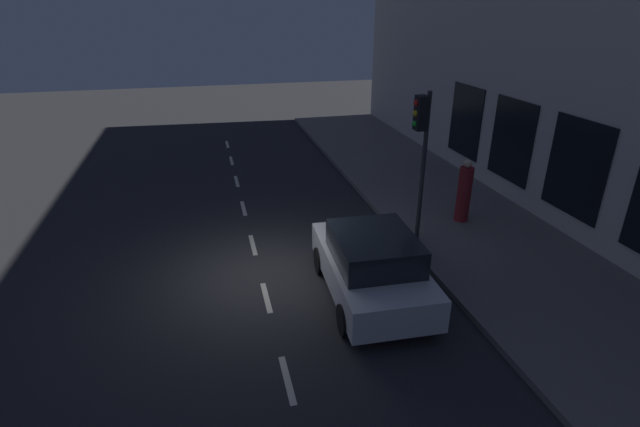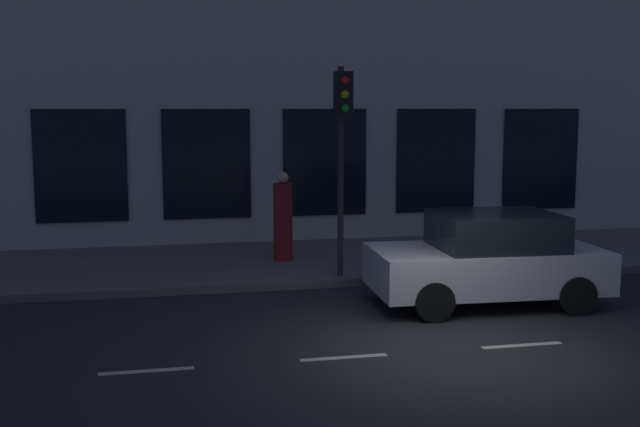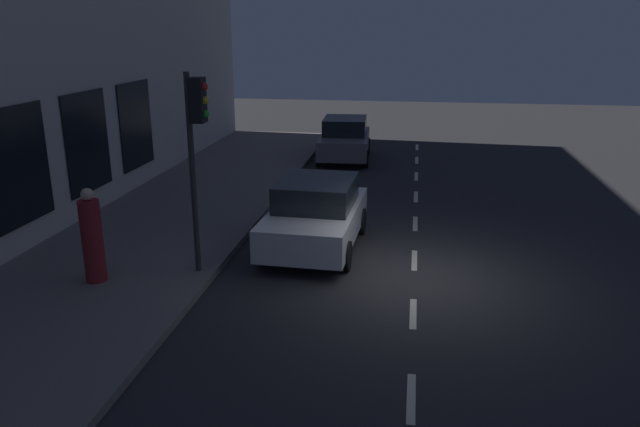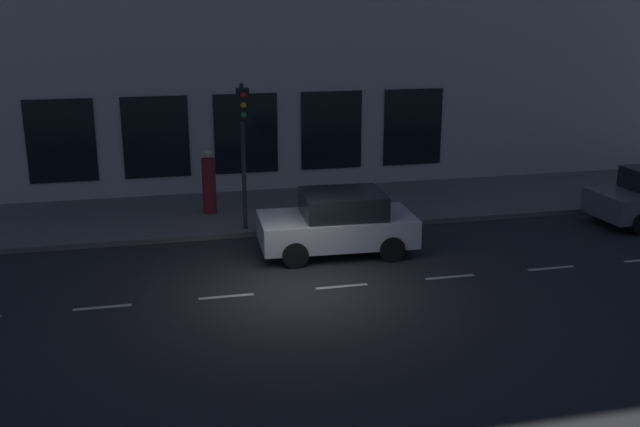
# 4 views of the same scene
# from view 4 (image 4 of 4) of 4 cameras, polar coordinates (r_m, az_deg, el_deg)

# --- Properties ---
(ground_plane) EXTENTS (60.00, 60.00, 0.00)m
(ground_plane) POSITION_cam_4_polar(r_m,az_deg,el_deg) (16.51, -1.68, -5.94)
(ground_plane) COLOR #28282B
(sidewalk) EXTENTS (4.50, 32.00, 0.15)m
(sidewalk) POSITION_cam_4_polar(r_m,az_deg,el_deg) (22.32, -4.85, 0.20)
(sidewalk) COLOR slate
(sidewalk) RESTS_ON ground
(building_facade) EXTENTS (0.65, 32.00, 8.44)m
(building_facade) POSITION_cam_4_polar(r_m,az_deg,el_deg) (24.06, -5.98, 11.36)
(building_facade) COLOR beige
(building_facade) RESTS_ON ground
(lane_centre_line) EXTENTS (0.12, 27.20, 0.01)m
(lane_centre_line) POSITION_cam_4_polar(r_m,az_deg,el_deg) (16.72, 1.69, -5.63)
(lane_centre_line) COLOR beige
(lane_centre_line) RESTS_ON ground
(traffic_light) EXTENTS (0.46, 0.32, 3.96)m
(traffic_light) POSITION_cam_4_polar(r_m,az_deg,el_deg) (19.63, -5.95, 6.74)
(traffic_light) COLOR #2D2D30
(traffic_light) RESTS_ON sidewalk
(parked_car_1) EXTENTS (2.11, 3.95, 1.58)m
(parked_car_1) POSITION_cam_4_polar(r_m,az_deg,el_deg) (18.65, 1.41, -0.72)
(parked_car_1) COLOR silver
(parked_car_1) RESTS_ON ground
(pedestrian_0) EXTENTS (0.57, 0.57, 1.87)m
(pedestrian_0) POSITION_cam_4_polar(r_m,az_deg,el_deg) (21.82, -8.55, 2.24)
(pedestrian_0) COLOR maroon
(pedestrian_0) RESTS_ON sidewalk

